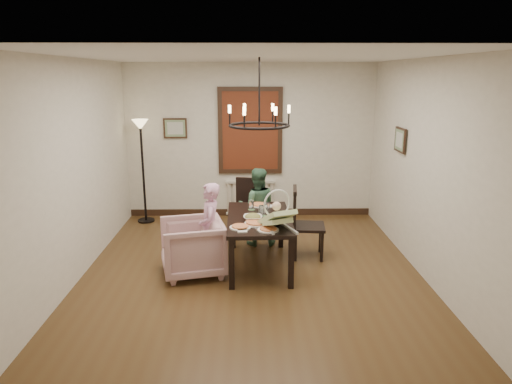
{
  "coord_description": "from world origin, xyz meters",
  "views": [
    {
      "loc": [
        -0.05,
        -5.78,
        2.59
      ],
      "look_at": [
        0.06,
        0.18,
        1.05
      ],
      "focal_mm": 32.0,
      "sensor_mm": 36.0,
      "label": 1
    }
  ],
  "objects_px": {
    "floor_lamp": "(143,173)",
    "drinking_glass": "(262,210)",
    "chair_far": "(246,207)",
    "elderly_woman": "(210,236)",
    "chair_right": "(309,223)",
    "dining_table": "(259,223)",
    "armchair": "(192,247)",
    "seated_man": "(257,213)",
    "baby_bouncer": "(277,216)"
  },
  "relations": [
    {
      "from": "dining_table",
      "to": "chair_right",
      "type": "relative_size",
      "value": 1.47
    },
    {
      "from": "elderly_woman",
      "to": "baby_bouncer",
      "type": "relative_size",
      "value": 1.93
    },
    {
      "from": "armchair",
      "to": "elderly_woman",
      "type": "bearing_deg",
      "value": 87.79
    },
    {
      "from": "chair_far",
      "to": "baby_bouncer",
      "type": "xyz_separation_m",
      "value": [
        0.39,
        -1.77,
        0.41
      ]
    },
    {
      "from": "chair_far",
      "to": "floor_lamp",
      "type": "xyz_separation_m",
      "value": [
        -1.82,
        0.74,
        0.43
      ]
    },
    {
      "from": "drinking_glass",
      "to": "chair_right",
      "type": "bearing_deg",
      "value": 21.06
    },
    {
      "from": "baby_bouncer",
      "to": "floor_lamp",
      "type": "bearing_deg",
      "value": 108.99
    },
    {
      "from": "chair_far",
      "to": "chair_right",
      "type": "xyz_separation_m",
      "value": [
        0.9,
        -0.96,
        0.05
      ]
    },
    {
      "from": "chair_right",
      "to": "drinking_glass",
      "type": "distance_m",
      "value": 0.78
    },
    {
      "from": "chair_right",
      "to": "armchair",
      "type": "bearing_deg",
      "value": 114.24
    },
    {
      "from": "dining_table",
      "to": "armchair",
      "type": "relative_size",
      "value": 1.88
    },
    {
      "from": "dining_table",
      "to": "elderly_woman",
      "type": "distance_m",
      "value": 0.69
    },
    {
      "from": "chair_right",
      "to": "dining_table",
      "type": "bearing_deg",
      "value": 119.52
    },
    {
      "from": "seated_man",
      "to": "dining_table",
      "type": "bearing_deg",
      "value": 88.69
    },
    {
      "from": "elderly_woman",
      "to": "baby_bouncer",
      "type": "distance_m",
      "value": 0.99
    },
    {
      "from": "floor_lamp",
      "to": "chair_right",
      "type": "bearing_deg",
      "value": -31.9
    },
    {
      "from": "baby_bouncer",
      "to": "seated_man",
      "type": "bearing_deg",
      "value": 77.01
    },
    {
      "from": "chair_far",
      "to": "elderly_woman",
      "type": "xyz_separation_m",
      "value": [
        -0.48,
        -1.46,
        0.04
      ]
    },
    {
      "from": "chair_far",
      "to": "drinking_glass",
      "type": "xyz_separation_m",
      "value": [
        0.21,
        -1.22,
        0.32
      ]
    },
    {
      "from": "dining_table",
      "to": "seated_man",
      "type": "distance_m",
      "value": 0.86
    },
    {
      "from": "armchair",
      "to": "baby_bouncer",
      "type": "distance_m",
      "value": 1.25
    },
    {
      "from": "chair_right",
      "to": "armchair",
      "type": "height_order",
      "value": "chair_right"
    },
    {
      "from": "baby_bouncer",
      "to": "elderly_woman",
      "type": "bearing_deg",
      "value": 137.91
    },
    {
      "from": "baby_bouncer",
      "to": "floor_lamp",
      "type": "relative_size",
      "value": 0.29
    },
    {
      "from": "dining_table",
      "to": "baby_bouncer",
      "type": "height_order",
      "value": "baby_bouncer"
    },
    {
      "from": "floor_lamp",
      "to": "dining_table",
      "type": "bearing_deg",
      "value": -45.28
    },
    {
      "from": "baby_bouncer",
      "to": "armchair",
      "type": "bearing_deg",
      "value": 144.12
    },
    {
      "from": "elderly_woman",
      "to": "drinking_glass",
      "type": "xyz_separation_m",
      "value": [
        0.69,
        0.24,
        0.28
      ]
    },
    {
      "from": "elderly_woman",
      "to": "baby_bouncer",
      "type": "xyz_separation_m",
      "value": [
        0.87,
        -0.31,
        0.37
      ]
    },
    {
      "from": "chair_right",
      "to": "seated_man",
      "type": "distance_m",
      "value": 0.9
    },
    {
      "from": "chair_far",
      "to": "baby_bouncer",
      "type": "bearing_deg",
      "value": -67.26
    },
    {
      "from": "chair_far",
      "to": "baby_bouncer",
      "type": "distance_m",
      "value": 1.86
    },
    {
      "from": "baby_bouncer",
      "to": "drinking_glass",
      "type": "xyz_separation_m",
      "value": [
        -0.18,
        0.55,
        -0.1
      ]
    },
    {
      "from": "seated_man",
      "to": "drinking_glass",
      "type": "distance_m",
      "value": 0.84
    },
    {
      "from": "floor_lamp",
      "to": "drinking_glass",
      "type": "bearing_deg",
      "value": -43.92
    },
    {
      "from": "chair_far",
      "to": "drinking_glass",
      "type": "height_order",
      "value": "chair_far"
    },
    {
      "from": "seated_man",
      "to": "baby_bouncer",
      "type": "distance_m",
      "value": 1.41
    },
    {
      "from": "elderly_woman",
      "to": "armchair",
      "type": "bearing_deg",
      "value": -82.36
    },
    {
      "from": "dining_table",
      "to": "drinking_glass",
      "type": "height_order",
      "value": "drinking_glass"
    },
    {
      "from": "baby_bouncer",
      "to": "drinking_glass",
      "type": "bearing_deg",
      "value": 85.35
    },
    {
      "from": "drinking_glass",
      "to": "floor_lamp",
      "type": "relative_size",
      "value": 0.08
    },
    {
      "from": "armchair",
      "to": "baby_bouncer",
      "type": "xyz_separation_m",
      "value": [
        1.1,
        -0.26,
        0.51
      ]
    },
    {
      "from": "armchair",
      "to": "floor_lamp",
      "type": "relative_size",
      "value": 0.45
    },
    {
      "from": "armchair",
      "to": "seated_man",
      "type": "bearing_deg",
      "value": 127.49
    },
    {
      "from": "chair_right",
      "to": "drinking_glass",
      "type": "xyz_separation_m",
      "value": [
        -0.69,
        -0.27,
        0.27
      ]
    },
    {
      "from": "armchair",
      "to": "elderly_woman",
      "type": "height_order",
      "value": "elderly_woman"
    },
    {
      "from": "chair_right",
      "to": "floor_lamp",
      "type": "distance_m",
      "value": 3.23
    },
    {
      "from": "dining_table",
      "to": "armchair",
      "type": "xyz_separation_m",
      "value": [
        -0.89,
        -0.23,
        -0.26
      ]
    },
    {
      "from": "chair_far",
      "to": "elderly_woman",
      "type": "relative_size",
      "value": 0.92
    },
    {
      "from": "seated_man",
      "to": "elderly_woman",
      "type": "bearing_deg",
      "value": 56.03
    }
  ]
}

